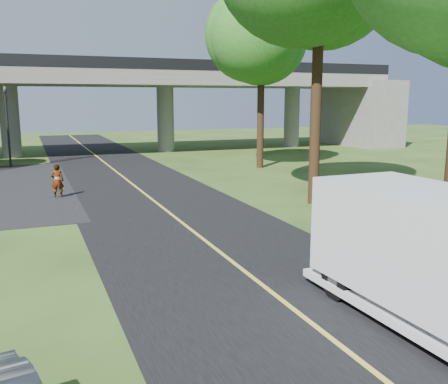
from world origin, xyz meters
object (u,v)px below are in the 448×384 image
step_van (446,258)px  pedestrian (57,181)px  tree_right_far (266,34)px  traffic_signal (7,118)px

step_van → pedestrian: 17.48m
tree_right_far → pedestrian: 16.02m
traffic_signal → pedestrian: size_ratio=3.39×
tree_right_far → pedestrian: (-13.01, -5.55, -7.54)m
pedestrian → step_van: bearing=120.1°
traffic_signal → tree_right_far: tree_right_far is taller
traffic_signal → pedestrian: traffic_signal is taller
traffic_signal → step_van: size_ratio=0.82×
tree_right_far → step_van: size_ratio=1.74×
step_van → pedestrian: step_van is taller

